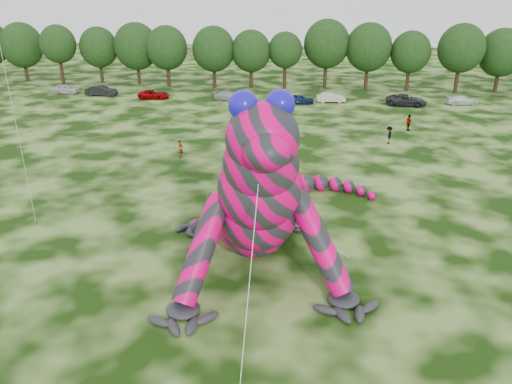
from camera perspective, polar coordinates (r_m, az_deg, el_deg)
The scene contains 28 objects.
ground at distance 27.35m, azimuth -7.19°, elevation -10.96°, with size 240.00×240.00×0.00m, color #16330A.
inflatable_gecko at distance 29.25m, azimuth -0.62°, elevation 3.23°, with size 18.03×21.42×10.71m, color #E30066, non-canonical shape.
tree_2 at distance 95.10m, azimuth -25.09°, elevation 14.28°, with size 7.04×6.34×9.64m, color black, non-canonical shape.
tree_3 at distance 90.07m, azimuth -21.55°, elevation 14.40°, with size 5.81×5.23×9.44m, color black, non-canonical shape.
tree_4 at distance 88.93m, azimuth -17.46°, elevation 14.70°, with size 6.22×5.60×9.06m, color black, non-canonical shape.
tree_5 at distance 86.22m, azimuth -13.46°, elevation 15.13°, with size 7.16×6.44×9.80m, color black, non-canonical shape.
tree_6 at distance 82.85m, azimuth -10.11°, elevation 15.01°, with size 6.52×5.86×9.49m, color black, non-canonical shape.
tree_7 at distance 81.16m, azimuth -4.84°, elevation 15.11°, with size 6.68×6.01×9.48m, color black, non-canonical shape.
tree_8 at distance 80.42m, azimuth -0.57°, elevation 14.92°, with size 6.14×5.53×8.94m, color black, non-canonical shape.
tree_9 at distance 80.29m, azimuth 3.34°, elevation 14.78°, with size 5.27×4.74×8.68m, color black, non-canonical shape.
tree_10 at distance 81.25m, azimuth 8.03°, elevation 15.35°, with size 7.09×6.38×10.50m, color black, non-canonical shape.
tree_11 at distance 81.26m, azimuth 12.69°, elevation 14.88°, with size 7.01×6.31×10.07m, color black, non-canonical shape.
tree_12 at distance 81.71m, azimuth 17.16°, elevation 14.10°, with size 5.99×5.39×8.97m, color black, non-canonical shape.
tree_13 at distance 82.57m, azimuth 22.27°, elevation 13.94°, with size 6.83×6.15×10.13m, color black, non-canonical shape.
tree_14 at distance 85.95m, azimuth 26.14°, elevation 13.37°, with size 6.82×6.14×9.40m, color black, non-canonical shape.
car_0 at distance 81.83m, azimuth -20.94°, elevation 10.94°, with size 1.65×4.11×1.40m, color silver.
car_1 at distance 78.47m, azimuth -17.28°, elevation 11.00°, with size 1.60×4.59×1.51m, color black.
car_2 at distance 74.47m, azimuth -11.58°, elevation 10.87°, with size 2.07×4.49×1.25m, color #9A0105.
car_3 at distance 72.09m, azimuth -3.06°, elevation 10.93°, with size 1.80×4.42×1.28m, color #A1A6AB.
car_4 at distance 70.10m, azimuth 5.12°, elevation 10.53°, with size 1.49×3.70×1.26m, color #0D1E44.
car_5 at distance 71.51m, azimuth 8.56°, elevation 10.63°, with size 1.38×3.97×1.31m, color beige.
car_6 at distance 71.51m, azimuth 16.79°, elevation 10.02°, with size 2.50×5.41×1.50m, color black.
car_7 at distance 74.71m, azimuth 22.44°, elevation 9.69°, with size 1.75×4.32×1.25m, color silver.
spectator_1 at distance 49.85m, azimuth -2.74°, elevation 5.95°, with size 0.83×0.65×1.71m, color gray.
spectator_3 at distance 58.76m, azimuth 17.07°, elevation 7.58°, with size 1.05×0.44×1.79m, color gray.
spectator_2 at distance 53.14m, azimuth 14.95°, elevation 6.30°, with size 1.16×0.66×1.79m, color gray.
spectator_5 at distance 42.50m, azimuth 2.68°, elevation 3.02°, with size 1.61×0.51×1.73m, color gray.
spectator_0 at distance 47.41m, azimuth -8.60°, elevation 4.86°, with size 0.63×0.41×1.72m, color gray.
Camera 1 is at (6.03, -22.08, 14.97)m, focal length 35.00 mm.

